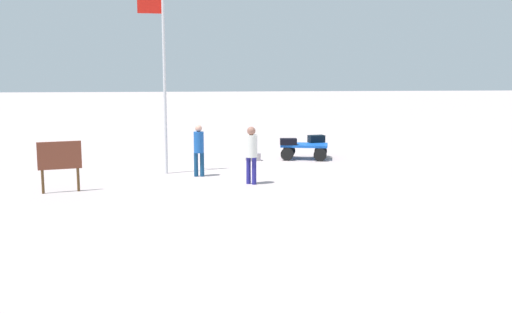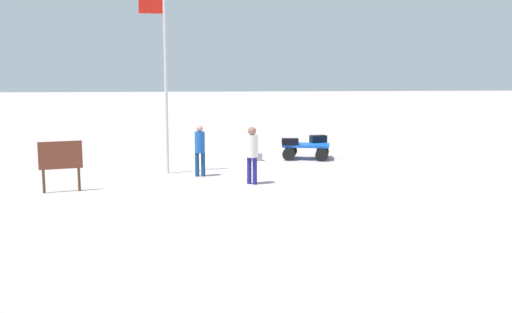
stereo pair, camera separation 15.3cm
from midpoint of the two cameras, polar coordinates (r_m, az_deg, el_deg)
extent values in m
plane|color=#B09E9D|center=(22.62, -1.51, -0.73)|extent=(120.00, 120.00, 0.00)
cube|color=blue|center=(23.84, 4.88, 1.06)|extent=(1.96, 1.29, 0.10)
cube|color=blue|center=(23.90, 2.84, 1.09)|extent=(0.27, 0.88, 0.10)
cylinder|color=black|center=(23.44, 3.27, 0.21)|extent=(0.51, 0.22, 0.50)
cylinder|color=black|center=(24.40, 3.45, 0.54)|extent=(0.51, 0.22, 0.50)
cylinder|color=black|center=(23.38, 6.35, 0.14)|extent=(0.51, 0.22, 0.50)
cylinder|color=black|center=(24.34, 6.41, 0.48)|extent=(0.51, 0.22, 0.50)
cube|color=black|center=(23.55, 3.39, 1.40)|extent=(0.66, 0.41, 0.24)
cube|color=black|center=(24.32, 6.01, 1.65)|extent=(0.69, 0.49, 0.29)
cube|color=gray|center=(23.39, 0.07, -0.04)|extent=(0.58, 0.35, 0.30)
cylinder|color=navy|center=(18.79, 0.12, -1.35)|extent=(0.14, 0.14, 0.85)
cylinder|color=navy|center=(18.88, -0.41, -1.29)|extent=(0.14, 0.14, 0.85)
cylinder|color=silver|center=(18.72, -0.14, 0.98)|extent=(0.52, 0.52, 0.68)
sphere|color=#936050|center=(18.66, -0.15, 2.41)|extent=(0.26, 0.26, 0.26)
cylinder|color=navy|center=(20.21, -4.74, -0.74)|extent=(0.14, 0.14, 0.79)
cylinder|color=navy|center=(20.23, -5.31, -0.74)|extent=(0.14, 0.14, 0.79)
cylinder|color=#1A52A8|center=(20.11, -5.05, 1.34)|extent=(0.35, 0.35, 0.69)
sphere|color=tan|center=(20.06, -5.07, 2.64)|extent=(0.22, 0.22, 0.22)
cylinder|color=silver|center=(20.66, -8.19, 6.48)|extent=(0.10, 0.10, 5.87)
cube|color=red|center=(20.76, -9.60, 13.66)|extent=(0.77, 0.15, 0.46)
cylinder|color=#4C3319|center=(18.56, -15.96, -2.07)|extent=(0.08, 0.08, 0.68)
cylinder|color=#4C3319|center=(18.53, -18.98, -2.22)|extent=(0.08, 0.08, 0.68)
cube|color=brown|center=(18.42, -17.58, 0.12)|extent=(1.20, 0.37, 0.80)
camera|label=1|loc=(0.08, -89.73, 0.04)|focal=42.84mm
camera|label=2|loc=(0.08, 90.27, -0.04)|focal=42.84mm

